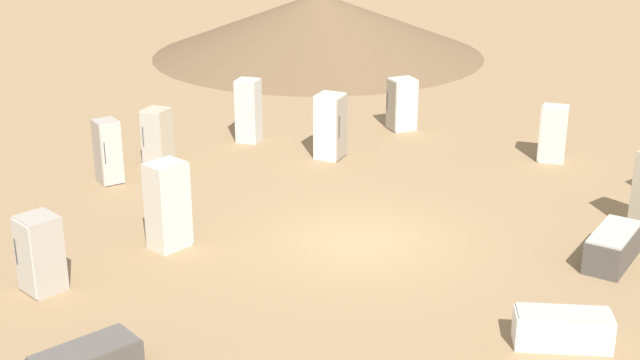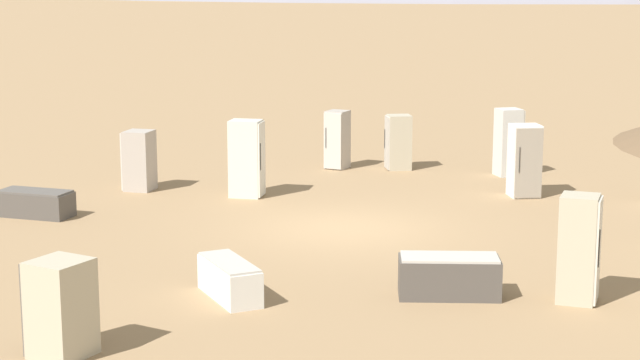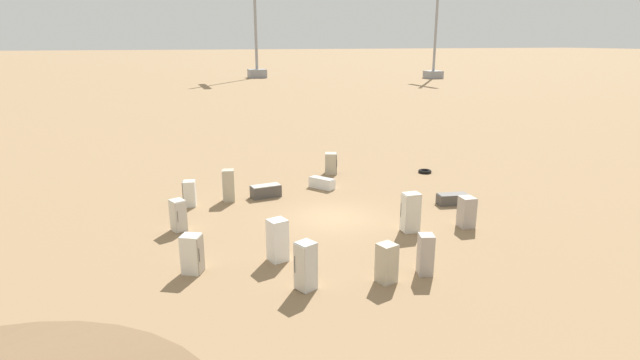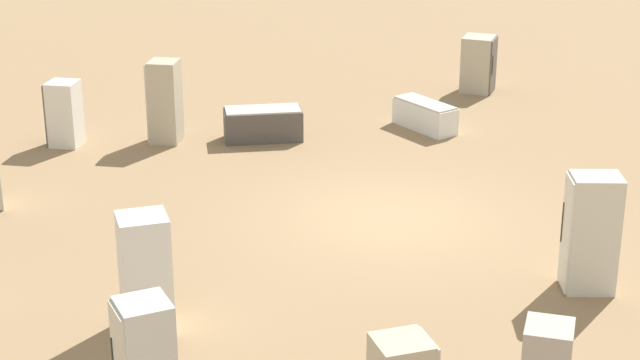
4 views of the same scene
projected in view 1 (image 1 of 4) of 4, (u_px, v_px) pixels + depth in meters
The scene contains 12 objects.
ground_plane at pixel (362, 241), 19.08m from camera, with size 1000.00×1000.00×0.00m, color #937551.
dirt_mound at pixel (318, 24), 36.08m from camera, with size 13.48×13.48×2.50m.
discarded_fridge_1 at pixel (402, 104), 26.47m from camera, with size 0.89×0.94×1.55m.
discarded_fridge_2 at pixel (330, 126), 23.98m from camera, with size 0.86×0.85×1.77m.
discarded_fridge_3 at pixel (168, 205), 18.50m from camera, with size 0.63×0.81×1.88m.
discarded_fridge_4 at pixel (563, 329), 14.95m from camera, with size 1.66×1.40×0.64m.
discarded_fridge_5 at pixel (249, 110), 25.36m from camera, with size 0.81×0.83×1.81m.
discarded_fridge_6 at pixel (40, 254), 16.72m from camera, with size 0.75×0.75×1.51m.
discarded_fridge_7 at pixel (108, 152), 22.20m from camera, with size 0.76×0.70×1.62m.
discarded_fridge_8 at pixel (157, 137), 23.51m from camera, with size 0.76×0.81×1.52m.
discarded_fridge_9 at pixel (613, 247), 17.96m from camera, with size 0.93×1.77×0.71m.
discarded_fridge_11 at pixel (553, 134), 23.77m from camera, with size 0.87×0.79×1.52m.
Camera 1 is at (10.52, -13.93, 7.88)m, focal length 50.00 mm.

